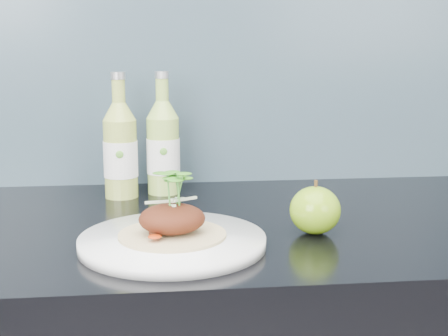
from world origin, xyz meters
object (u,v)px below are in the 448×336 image
at_px(green_apple, 315,210).
at_px(cider_bottle_right, 163,148).
at_px(dinner_plate, 172,241).
at_px(cider_bottle_left, 120,150).

xyz_separation_m(green_apple, cider_bottle_right, (-0.22, 0.29, 0.05)).
relative_size(dinner_plate, cider_bottle_right, 1.50).
relative_size(dinner_plate, cider_bottle_left, 1.50).
xyz_separation_m(cider_bottle_left, cider_bottle_right, (0.08, 0.02, 0.00)).
bearing_deg(cider_bottle_left, dinner_plate, -53.78).
relative_size(green_apple, cider_bottle_left, 0.37).
distance_m(green_apple, cider_bottle_left, 0.41).
xyz_separation_m(dinner_plate, cider_bottle_right, (-0.01, 0.33, 0.08)).
bearing_deg(cider_bottle_right, cider_bottle_left, -160.28).
bearing_deg(cider_bottle_left, green_apple, -20.83).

